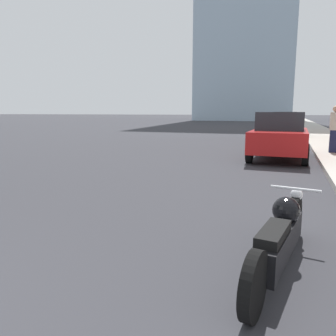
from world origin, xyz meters
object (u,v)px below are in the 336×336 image
at_px(motorcycle, 280,236).
at_px(parked_car_white, 287,121).
at_px(pedestrian, 335,128).
at_px(parked_car_red, 280,136).
at_px(parked_car_black, 284,125).

height_order(motorcycle, parked_car_white, parked_car_white).
height_order(parked_car_white, pedestrian, pedestrian).
bearing_deg(parked_car_white, parked_car_red, -94.36).
bearing_deg(parked_car_red, pedestrian, 41.15).
bearing_deg(motorcycle, parked_car_white, 100.16).
xyz_separation_m(motorcycle, parked_car_black, (-0.27, 20.08, 0.49)).
bearing_deg(parked_car_white, motorcycle, -93.85).
height_order(parked_car_red, pedestrian, pedestrian).
bearing_deg(parked_car_red, parked_car_white, 91.43).
xyz_separation_m(motorcycle, pedestrian, (1.68, 10.53, 0.72)).
bearing_deg(pedestrian, motorcycle, -99.09).
bearing_deg(parked_car_white, pedestrian, -89.21).
relative_size(parked_car_black, parked_car_white, 1.02).
xyz_separation_m(parked_car_black, pedestrian, (1.96, -9.55, 0.23)).
xyz_separation_m(parked_car_red, pedestrian, (1.96, 1.62, 0.22)).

